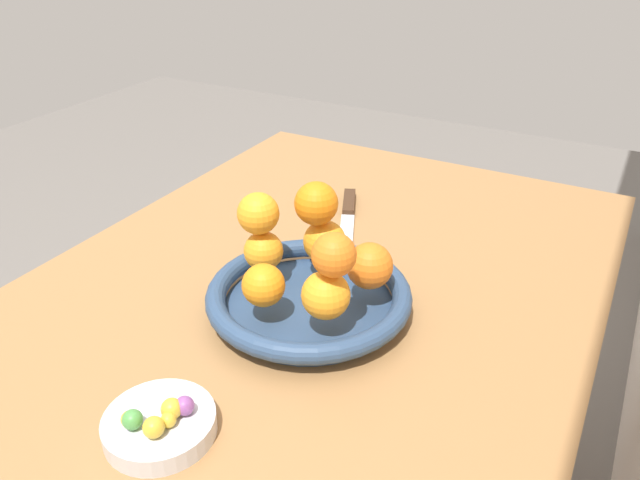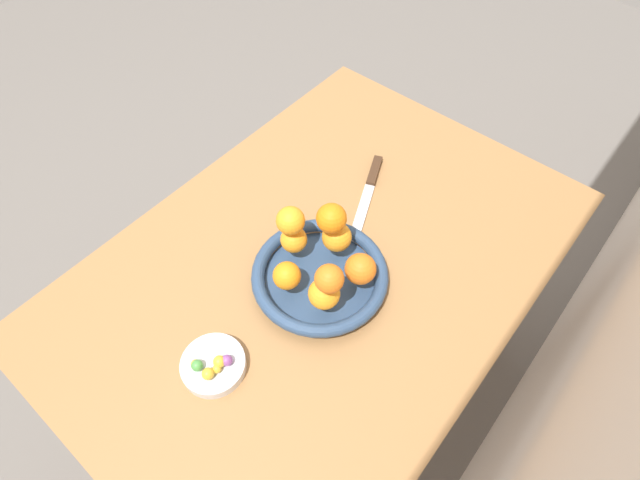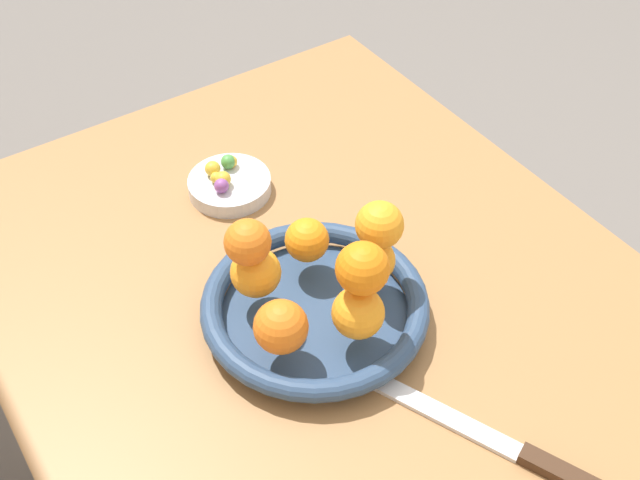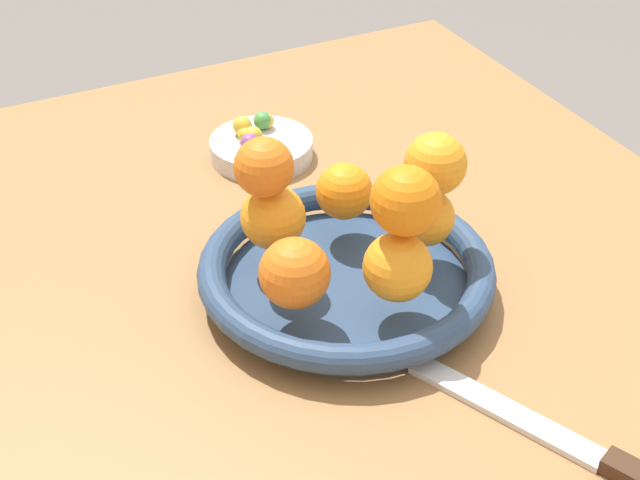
% 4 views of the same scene
% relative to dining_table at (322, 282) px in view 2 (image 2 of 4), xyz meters
% --- Properties ---
extents(ground_plane, '(6.00, 6.00, 0.00)m').
position_rel_dining_table_xyz_m(ground_plane, '(0.00, 0.00, -0.65)').
color(ground_plane, slate).
extents(dining_table, '(1.10, 0.76, 0.74)m').
position_rel_dining_table_xyz_m(dining_table, '(0.00, 0.00, 0.00)').
color(dining_table, '#9E7042').
rests_on(dining_table, ground_plane).
extents(fruit_bowl, '(0.27, 0.27, 0.04)m').
position_rel_dining_table_xyz_m(fruit_bowl, '(0.04, 0.03, 0.11)').
color(fruit_bowl, navy).
rests_on(fruit_bowl, dining_table).
extents(candy_dish, '(0.12, 0.12, 0.02)m').
position_rel_dining_table_xyz_m(candy_dish, '(0.30, 0.00, 0.10)').
color(candy_dish, silver).
rests_on(candy_dish, dining_table).
extents(orange_0, '(0.05, 0.05, 0.05)m').
position_rel_dining_table_xyz_m(orange_0, '(0.03, -0.05, 0.15)').
color(orange_0, orange).
rests_on(orange_0, fruit_bowl).
extents(orange_1, '(0.05, 0.05, 0.05)m').
position_rel_dining_table_xyz_m(orange_1, '(0.10, 0.00, 0.16)').
color(orange_1, orange).
rests_on(orange_1, fruit_bowl).
extents(orange_2, '(0.06, 0.06, 0.06)m').
position_rel_dining_table_xyz_m(orange_2, '(0.09, 0.08, 0.16)').
color(orange_2, orange).
rests_on(orange_2, fruit_bowl).
extents(orange_3, '(0.06, 0.06, 0.06)m').
position_rel_dining_table_xyz_m(orange_3, '(0.01, 0.10, 0.16)').
color(orange_3, orange).
rests_on(orange_3, fruit_bowl).
extents(orange_4, '(0.06, 0.06, 0.06)m').
position_rel_dining_table_xyz_m(orange_4, '(-0.02, 0.02, 0.16)').
color(orange_4, orange).
rests_on(orange_4, fruit_bowl).
extents(orange_5, '(0.06, 0.06, 0.06)m').
position_rel_dining_table_xyz_m(orange_5, '(-0.02, 0.01, 0.22)').
color(orange_5, orange).
rests_on(orange_5, orange_4).
extents(orange_6, '(0.05, 0.05, 0.05)m').
position_rel_dining_table_xyz_m(orange_6, '(0.09, 0.09, 0.21)').
color(orange_6, orange).
rests_on(orange_6, orange_2).
extents(orange_7, '(0.06, 0.06, 0.06)m').
position_rel_dining_table_xyz_m(orange_7, '(0.03, -0.05, 0.21)').
color(orange_7, orange).
rests_on(orange_7, orange_0).
extents(candy_ball_0, '(0.02, 0.02, 0.02)m').
position_rel_dining_table_xyz_m(candy_ball_0, '(0.32, -0.02, 0.12)').
color(candy_ball_0, gold).
rests_on(candy_ball_0, candy_dish).
extents(candy_ball_1, '(0.02, 0.02, 0.02)m').
position_rel_dining_table_xyz_m(candy_ball_1, '(0.28, 0.02, 0.12)').
color(candy_ball_1, '#8C4C99').
rests_on(candy_ball_1, candy_dish).
extents(candy_ball_2, '(0.02, 0.02, 0.02)m').
position_rel_dining_table_xyz_m(candy_ball_2, '(0.32, -0.01, 0.12)').
color(candy_ball_2, '#8C4C99').
rests_on(candy_ball_2, candy_dish).
extents(candy_ball_3, '(0.02, 0.02, 0.02)m').
position_rel_dining_table_xyz_m(candy_ball_3, '(0.31, 0.02, 0.12)').
color(candy_ball_3, gold).
rests_on(candy_ball_3, candy_dish).
extents(candy_ball_4, '(0.02, 0.02, 0.02)m').
position_rel_dining_table_xyz_m(candy_ball_4, '(0.32, -0.01, 0.12)').
color(candy_ball_4, '#4C9947').
rests_on(candy_ball_4, candy_dish).
extents(candy_ball_5, '(0.02, 0.02, 0.02)m').
position_rel_dining_table_xyz_m(candy_ball_5, '(0.29, 0.01, 0.12)').
color(candy_ball_5, gold).
rests_on(candy_ball_5, candy_dish).
extents(candy_ball_6, '(0.02, 0.02, 0.02)m').
position_rel_dining_table_xyz_m(candy_ball_6, '(0.32, 0.01, 0.12)').
color(candy_ball_6, gold).
rests_on(candy_ball_6, candy_dish).
extents(knife, '(0.25, 0.12, 0.01)m').
position_rel_dining_table_xyz_m(knife, '(-0.21, -0.04, 0.09)').
color(knife, '#3F2819').
rests_on(knife, dining_table).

